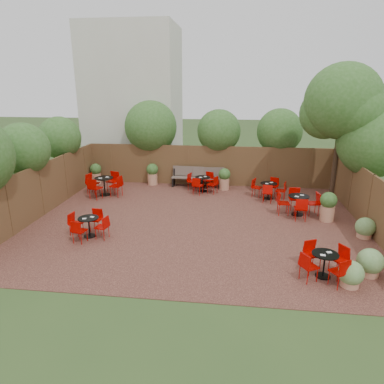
# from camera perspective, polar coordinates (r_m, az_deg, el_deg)

# --- Properties ---
(ground) EXTENTS (80.00, 80.00, 0.00)m
(ground) POSITION_cam_1_polar(r_m,az_deg,el_deg) (13.00, 0.69, -4.90)
(ground) COLOR #354F23
(ground) RESTS_ON ground
(courtyard_paving) EXTENTS (12.00, 10.00, 0.02)m
(courtyard_paving) POSITION_cam_1_polar(r_m,az_deg,el_deg) (12.99, 0.69, -4.86)
(courtyard_paving) COLOR #351A15
(courtyard_paving) RESTS_ON ground
(fence_back) EXTENTS (12.00, 0.08, 2.00)m
(fence_back) POSITION_cam_1_polar(r_m,az_deg,el_deg) (17.46, 2.55, 4.31)
(fence_back) COLOR brown
(fence_back) RESTS_ON ground
(fence_left) EXTENTS (0.08, 10.00, 2.00)m
(fence_left) POSITION_cam_1_polar(r_m,az_deg,el_deg) (14.57, -23.45, 0.25)
(fence_left) COLOR brown
(fence_left) RESTS_ON ground
(fence_right) EXTENTS (0.08, 10.00, 2.00)m
(fence_right) POSITION_cam_1_polar(r_m,az_deg,el_deg) (13.42, 27.09, -1.60)
(fence_right) COLOR brown
(fence_right) RESTS_ON ground
(neighbour_building) EXTENTS (5.00, 4.00, 8.00)m
(neighbour_building) POSITION_cam_1_polar(r_m,az_deg,el_deg) (20.82, -9.48, 14.52)
(neighbour_building) COLOR beige
(neighbour_building) RESTS_ON ground
(overhang_foliage) EXTENTS (16.01, 10.85, 2.79)m
(overhang_foliage) POSITION_cam_1_polar(r_m,az_deg,el_deg) (14.92, -1.65, 8.92)
(overhang_foliage) COLOR #2D581C
(overhang_foliage) RESTS_ON ground
(courtyard_tree) EXTENTS (2.98, 2.92, 5.71)m
(courtyard_tree) POSITION_cam_1_polar(r_m,az_deg,el_deg) (14.96, 23.36, 12.80)
(courtyard_tree) COLOR black
(courtyard_tree) RESTS_ON courtyard_paving
(park_bench_left) EXTENTS (1.62, 0.62, 0.98)m
(park_bench_left) POSITION_cam_1_polar(r_m,az_deg,el_deg) (17.31, -0.64, 2.59)
(park_bench_left) COLOR brown
(park_bench_left) RESTS_ON courtyard_paving
(park_bench_right) EXTENTS (1.58, 0.61, 0.96)m
(park_bench_right) POSITION_cam_1_polar(r_m,az_deg,el_deg) (17.21, 2.71, 2.45)
(park_bench_right) COLOR brown
(park_bench_right) RESTS_ON courtyard_paving
(bistro_tables) EXTENTS (10.06, 8.71, 0.95)m
(bistro_tables) POSITION_cam_1_polar(r_m,az_deg,el_deg) (14.01, 1.98, -1.27)
(bistro_tables) COLOR black
(bistro_tables) RESTS_ON courtyard_paving
(planters) EXTENTS (11.06, 4.61, 1.11)m
(planters) POSITION_cam_1_polar(r_m,az_deg,el_deg) (16.10, 0.31, 1.74)
(planters) COLOR tan
(planters) RESTS_ON courtyard_paving
(low_shrubs) EXTENTS (2.00, 3.74, 0.74)m
(low_shrubs) POSITION_cam_1_polar(r_m,az_deg,el_deg) (11.03, 26.21, -8.95)
(low_shrubs) COLOR tan
(low_shrubs) RESTS_ON courtyard_paving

